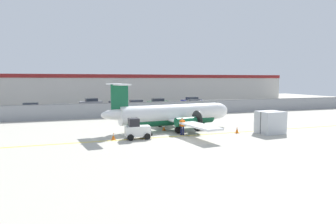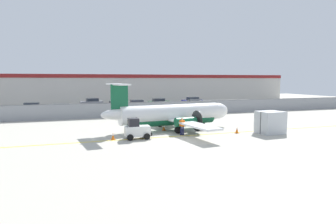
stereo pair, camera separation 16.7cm
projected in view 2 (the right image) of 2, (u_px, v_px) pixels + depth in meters
ground_plane at (183, 136)px, 28.33m from camera, size 140.00×140.00×0.01m
perimeter_fence at (142, 109)px, 43.26m from camera, size 98.00×0.10×2.10m
parking_lot_strip at (127, 109)px, 54.19m from camera, size 98.00×17.00×0.12m
background_building at (111, 88)px, 71.23m from camera, size 91.00×8.10×6.50m
commuter_airplane at (173, 115)px, 31.70m from camera, size 14.69×16.08×4.92m
baggage_tug at (137, 130)px, 26.79m from camera, size 2.36×1.43×1.88m
ground_crew_worker at (182, 125)px, 28.57m from camera, size 0.49×0.48×1.70m
cargo_container at (270, 122)px, 29.50m from camera, size 2.53×2.15×2.20m
traffic_cone_near_left at (113, 136)px, 26.55m from camera, size 0.36×0.36×0.64m
traffic_cone_near_right at (197, 128)px, 31.22m from camera, size 0.36×0.36×0.64m
traffic_cone_far_left at (237, 130)px, 29.77m from camera, size 0.36×0.36×0.64m
traffic_cone_far_right at (164, 127)px, 31.37m from camera, size 0.36×0.36×0.64m
parked_car_0 at (33, 108)px, 47.35m from camera, size 4.21×2.02×1.58m
parked_car_1 at (63, 109)px, 45.17m from camera, size 4.22×2.04×1.58m
parked_car_2 at (92, 102)px, 58.11m from camera, size 4.36×2.37×1.58m
parked_car_3 at (116, 106)px, 50.57m from camera, size 4.31×2.24×1.58m
parked_car_4 at (136, 104)px, 53.32m from camera, size 4.26×2.13×1.58m
parked_car_5 at (159, 102)px, 57.93m from camera, size 4.29×2.20×1.58m
parked_car_6 at (193, 104)px, 55.02m from camera, size 4.21×2.02×1.58m
parked_car_7 at (192, 101)px, 62.13m from camera, size 4.33×2.29×1.58m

